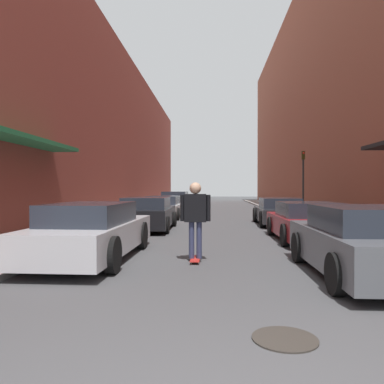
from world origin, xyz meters
The scene contains 15 objects.
ground centered at (0.00, 18.50, 0.00)m, with size 101.75×101.75×0.00m, color #424244.
curb_strip_left centered at (-4.68, 23.12, 0.06)m, with size 1.80×46.25×0.12m.
curb_strip_right centered at (4.68, 23.12, 0.06)m, with size 1.80×46.25×0.12m.
building_row_left centered at (-7.58, 23.12, 5.14)m, with size 4.90×46.25×10.28m.
building_row_right centered at (7.58, 23.12, 7.59)m, with size 4.90×46.25×15.19m.
parked_car_left_0 centered at (-2.84, 6.34, 0.63)m, with size 1.86×4.75×1.28m.
parked_car_left_1 centered at (-2.66, 12.37, 0.61)m, with size 1.97×4.17×1.26m.
parked_car_left_2 centered at (-2.75, 18.00, 0.58)m, with size 1.90×4.59×1.20m.
parked_car_left_3 centered at (-2.74, 23.95, 0.65)m, with size 1.97×4.35×1.37m.
parked_car_right_0 centered at (2.65, 4.96, 0.63)m, with size 2.03×4.05×1.29m.
parked_car_right_1 centered at (2.75, 9.66, 0.58)m, with size 1.98×4.05×1.19m.
parked_car_right_2 centered at (2.77, 14.61, 0.58)m, with size 1.95×4.06×1.18m.
skateboarder centered at (-0.51, 6.21, 1.07)m, with size 0.67×0.78×1.74m.
manhole_cover centered at (0.64, 2.04, 0.01)m, with size 0.70×0.70×0.02m.
traffic_light centered at (4.73, 18.45, 2.27)m, with size 0.16×0.22×3.48m.
Camera 1 is at (-0.13, -1.97, 1.62)m, focal length 35.00 mm.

